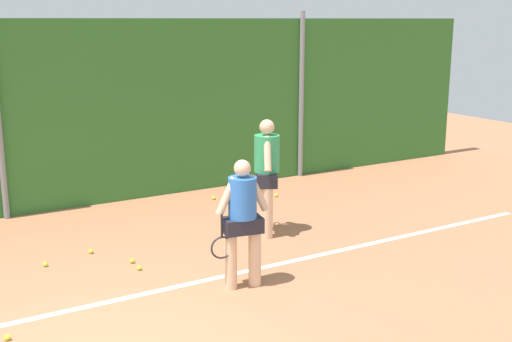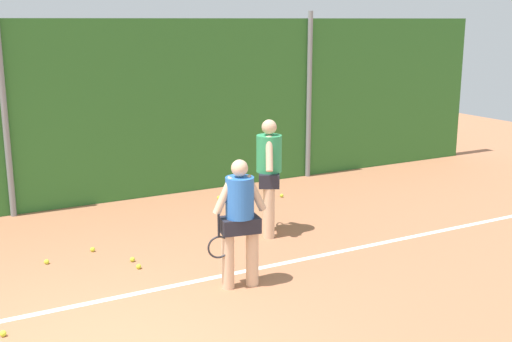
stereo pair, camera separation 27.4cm
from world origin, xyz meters
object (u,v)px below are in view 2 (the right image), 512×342
Objects in this scene: tennis_ball_7 at (219,198)px; tennis_ball_8 at (47,262)px; player_foreground_near at (240,217)px; tennis_ball_9 at (282,196)px; tennis_ball_6 at (139,266)px; player_midcourt at (269,171)px; tennis_ball_5 at (3,334)px; tennis_ball_3 at (93,249)px; tennis_ball_0 at (132,259)px.

tennis_ball_8 is at bearing -152.34° from tennis_ball_7.
player_foreground_near reaches higher than tennis_ball_7.
tennis_ball_6 is at bearing -148.53° from tennis_ball_9.
player_midcourt is 4.43m from tennis_ball_5.
player_midcourt is 26.84× the size of tennis_ball_7.
tennis_ball_8 is (-3.40, -1.78, 0.00)m from tennis_ball_7.
player_foreground_near is 4.20m from tennis_ball_9.
tennis_ball_5 and tennis_ball_9 have the same top height.
tennis_ball_9 is (4.48, 1.35, 0.00)m from tennis_ball_8.
tennis_ball_3 is 3.17m from tennis_ball_7.
tennis_ball_7 is 1.00× the size of tennis_ball_8.
tennis_ball_9 is at bearing 31.47° from tennis_ball_6.
tennis_ball_0 is at bearing -136.34° from tennis_ball_7.
player_midcourt reaches higher than tennis_ball_7.
player_midcourt is 3.40m from tennis_ball_8.
tennis_ball_9 is at bearing 16.81° from tennis_ball_8.
tennis_ball_6 is at bearing 129.42° from player_midcourt.
tennis_ball_0 is at bearing -59.68° from tennis_ball_3.
tennis_ball_3 is at bearing 14.87° from tennis_ball_8.
tennis_ball_5 and tennis_ball_8 have the same top height.
tennis_ball_8 is at bearing 144.00° from tennis_ball_6.
tennis_ball_5 is at bearing -148.57° from tennis_ball_9.
tennis_ball_6 is at bearing -132.98° from tennis_ball_7.
player_midcourt is 26.84× the size of tennis_ball_8.
player_midcourt is at bearing -94.12° from tennis_ball_7.
tennis_ball_3 is 1.00× the size of tennis_ball_9.
tennis_ball_7 is at bearing 41.05° from tennis_ball_5.
tennis_ball_5 is (-4.04, -1.54, -0.96)m from player_midcourt.
tennis_ball_6 is (-0.01, -0.29, 0.00)m from tennis_ball_0.
player_midcourt reaches higher than player_foreground_near.
tennis_ball_3 is at bearing 107.47° from player_midcourt.
tennis_ball_0 is 0.29m from tennis_ball_6.
tennis_ball_9 is (1.23, 1.69, -0.96)m from player_midcourt.
tennis_ball_0 is (-0.91, 1.43, -0.86)m from player_foreground_near.
tennis_ball_3 is 2.51m from tennis_ball_5.
tennis_ball_6 is 1.28m from tennis_ball_8.
tennis_ball_3 and tennis_ball_5 have the same top height.
tennis_ball_3 is 1.00× the size of tennis_ball_5.
tennis_ball_3 is 3.99m from tennis_ball_9.
player_foreground_near is 1.70m from tennis_ball_6.
player_midcourt is 2.80m from tennis_ball_3.
tennis_ball_5 is at bearing -112.99° from tennis_ball_8.
tennis_ball_0 is 1.00× the size of tennis_ball_7.
tennis_ball_5 is at bearing -148.63° from tennis_ball_6.
tennis_ball_8 is at bearing -34.14° from player_foreground_near.
tennis_ball_8 and tennis_ball_9 have the same top height.
player_midcourt is at bearing -119.57° from player_foreground_near.
tennis_ball_7 is (2.36, 2.25, 0.00)m from tennis_ball_0.
player_foreground_near is at bearing 169.06° from player_midcourt.
player_foreground_near is 24.25× the size of tennis_ball_7.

